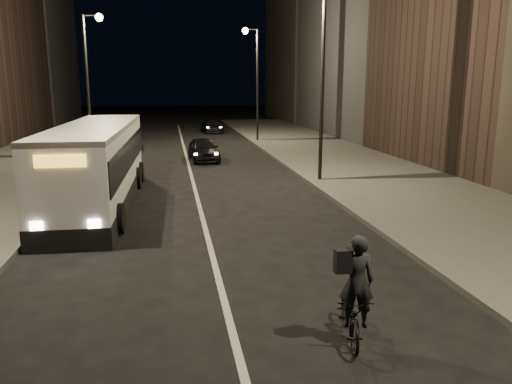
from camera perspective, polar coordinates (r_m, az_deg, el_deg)
name	(u,v)px	position (r m, az deg, el deg)	size (l,w,h in m)	color
ground	(226,309)	(10.20, -3.42, -13.18)	(180.00, 180.00, 0.00)	black
sidewalk_right	(364,171)	(25.39, 12.22, 2.32)	(7.00, 70.00, 0.16)	#3E3E3B
streetlight_right_mid	(317,59)	(22.10, 6.98, 14.80)	(1.20, 0.44, 8.12)	black
streetlight_right_far	(254,69)	(37.70, -0.25, 13.86)	(1.20, 0.44, 8.12)	black
streetlight_left_far	(91,66)	(31.47, -18.35, 13.54)	(1.20, 0.44, 8.12)	black
city_bus	(97,161)	(19.02, -17.69, 3.34)	(2.80, 10.97, 2.94)	white
cyclist_on_bicycle	(352,305)	(8.97, 10.93, -12.56)	(0.90, 1.78, 1.95)	black
car_near	(203,149)	(28.92, -6.03, 4.89)	(1.54, 3.83, 1.30)	black
car_mid	(129,141)	(34.21, -14.28, 5.66)	(1.29, 3.70, 1.22)	#3E3E40
car_far	(212,126)	(45.32, -5.02, 7.51)	(1.61, 3.96, 1.15)	black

